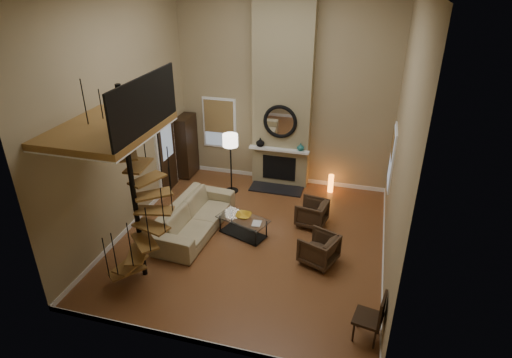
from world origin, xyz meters
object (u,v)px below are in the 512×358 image
(sofa, at_px, (195,216))
(armchair_near, at_px, (314,213))
(hutch, at_px, (187,146))
(coffee_table, at_px, (243,224))
(armchair_far, at_px, (321,250))
(accent_lamp, at_px, (331,184))
(floor_lamp, at_px, (230,145))
(side_chair, at_px, (374,316))

(sofa, xyz_separation_m, armchair_near, (2.73, 0.97, -0.04))
(hutch, distance_m, coffee_table, 3.75)
(hutch, xyz_separation_m, armchair_far, (4.50, -3.27, -0.60))
(coffee_table, bearing_deg, accent_lamp, 57.36)
(hutch, bearing_deg, armchair_far, -36.04)
(armchair_far, xyz_separation_m, accent_lamp, (-0.19, 3.33, -0.10))
(hutch, distance_m, armchair_near, 4.55)
(coffee_table, height_order, floor_lamp, floor_lamp)
(floor_lamp, relative_size, side_chair, 1.73)
(armchair_far, height_order, accent_lamp, armchair_far)
(armchair_far, bearing_deg, sofa, -77.34)
(hutch, bearing_deg, accent_lamp, 0.83)
(armchair_far, bearing_deg, coffee_table, -86.13)
(hutch, relative_size, armchair_far, 2.52)
(sofa, xyz_separation_m, floor_lamp, (0.21, 2.14, 1.02))
(armchair_near, bearing_deg, hutch, -104.44)
(floor_lamp, bearing_deg, accent_lamp, 15.02)
(accent_lamp, bearing_deg, coffee_table, -122.64)
(floor_lamp, height_order, accent_lamp, floor_lamp)
(hutch, height_order, floor_lamp, hutch)
(hutch, bearing_deg, armchair_near, -23.90)
(floor_lamp, relative_size, accent_lamp, 3.20)
(hutch, relative_size, coffee_table, 1.37)
(sofa, height_order, accent_lamp, sofa)
(armchair_far, xyz_separation_m, side_chair, (1.12, -1.86, 0.17))
(floor_lamp, distance_m, side_chair, 6.08)
(armchair_near, bearing_deg, armchair_far, 24.04)
(floor_lamp, height_order, side_chair, floor_lamp)
(hutch, xyz_separation_m, armchair_near, (4.12, -1.83, -0.60))
(hutch, distance_m, accent_lamp, 4.36)
(armchair_near, height_order, floor_lamp, floor_lamp)
(armchair_near, bearing_deg, side_chair, 33.88)
(armchair_far, xyz_separation_m, floor_lamp, (-2.89, 2.61, 1.06))
(sofa, bearing_deg, armchair_far, -95.10)
(armchair_near, xyz_separation_m, floor_lamp, (-2.52, 1.16, 1.06))
(hutch, relative_size, side_chair, 1.84)
(coffee_table, bearing_deg, hutch, 133.84)
(sofa, height_order, armchair_near, sofa)
(armchair_near, relative_size, coffee_table, 0.53)
(accent_lamp, bearing_deg, armchair_far, -86.68)
(hutch, xyz_separation_m, floor_lamp, (1.60, -0.66, 0.46))
(armchair_near, xyz_separation_m, coffee_table, (-1.56, -0.84, -0.07))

